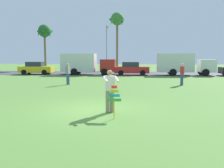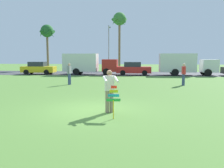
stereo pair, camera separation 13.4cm
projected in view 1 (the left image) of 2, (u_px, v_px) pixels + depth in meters
The scene contains 13 objects.
ground_plane at pixel (93, 110), 10.07m from camera, with size 120.00×120.00×0.00m, color #568438.
road_strip at pixel (121, 73), 31.61m from camera, with size 120.00×8.00×0.01m, color #424247.
person_kite_flyer at pixel (110, 89), 9.48m from camera, with size 0.69×0.76×1.73m.
kite_held at pixel (114, 97), 8.68m from camera, with size 0.52×0.65×1.17m.
parked_car_yellow at pixel (36, 68), 30.12m from camera, with size 4.26×1.96×1.60m.
parked_truck_red_cab at pixel (85, 63), 29.47m from camera, with size 6.72×2.17×2.62m.
parked_car_red at pixel (131, 69), 29.01m from camera, with size 4.22×1.87×1.60m.
parked_truck_white_box at pixel (182, 64), 28.39m from camera, with size 6.71×2.15×2.62m.
palm_tree_left_near at pixel (45, 33), 39.20m from camera, with size 2.58×2.71×7.56m.
palm_tree_right_near at pixel (117, 22), 38.39m from camera, with size 2.58×2.71×9.40m.
streetlight_pole at pixel (107, 45), 36.45m from camera, with size 0.24×1.65×7.00m.
person_walker_near at pixel (182, 74), 18.59m from camera, with size 0.27×0.56×1.73m.
person_walker_far at pixel (68, 73), 18.97m from camera, with size 0.29×0.56×1.73m.
Camera 1 is at (1.71, -9.76, 2.26)m, focal length 37.86 mm.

